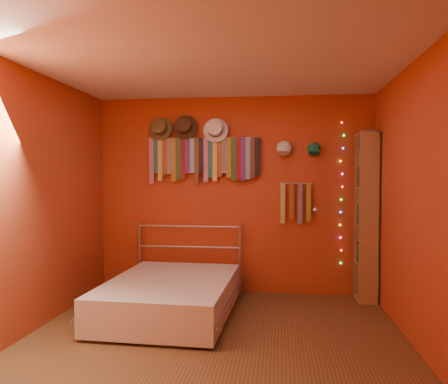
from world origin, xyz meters
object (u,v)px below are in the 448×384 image
at_px(tie_rack, 203,157).
at_px(bookshelf, 370,216).
at_px(reading_lamp, 315,210).
at_px(bed, 171,296).

xyz_separation_m(tie_rack, bookshelf, (2.04, -0.15, -0.72)).
bearing_deg(reading_lamp, tie_rack, 173.79).
height_order(reading_lamp, bookshelf, bookshelf).
height_order(reading_lamp, bed, reading_lamp).
relative_size(reading_lamp, bookshelf, 0.14).
xyz_separation_m(reading_lamp, bed, (-1.58, -0.82, -0.87)).
bearing_deg(bed, reading_lamp, 29.43).
xyz_separation_m(reading_lamp, bookshelf, (0.64, -0.00, -0.07)).
distance_m(reading_lamp, bookshelf, 0.65).
bearing_deg(tie_rack, bed, -100.74).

